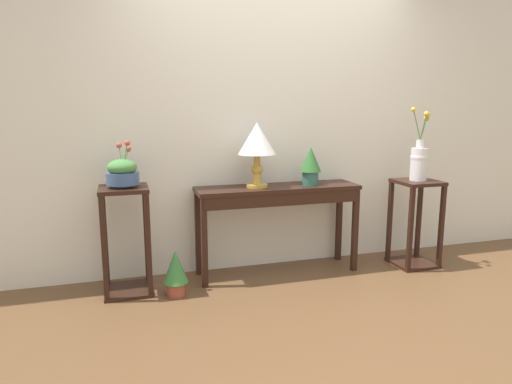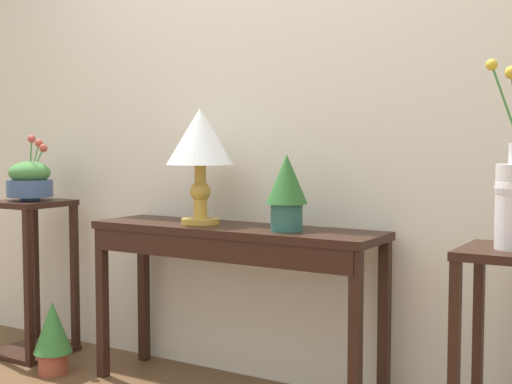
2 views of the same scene
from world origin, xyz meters
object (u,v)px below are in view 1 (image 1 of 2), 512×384
(potted_plant_on_console, at_px, (311,164))
(potted_plant_floor, at_px, (176,271))
(console_table, at_px, (279,199))
(pedestal_stand_left, at_px, (126,241))
(flower_vase_tall_right, at_px, (419,160))
(table_lamp, at_px, (257,142))
(pedestal_stand_right, at_px, (415,223))
(planter_bowl_wide_left, at_px, (123,172))

(potted_plant_on_console, xyz_separation_m, potted_plant_floor, (-1.19, -0.23, -0.75))
(console_table, bearing_deg, pedestal_stand_left, -177.74)
(potted_plant_on_console, bearing_deg, console_table, 179.97)
(potted_plant_on_console, bearing_deg, flower_vase_tall_right, -8.93)
(table_lamp, height_order, potted_plant_on_console, table_lamp)
(pedestal_stand_right, distance_m, potted_plant_floor, 2.16)
(console_table, distance_m, flower_vase_tall_right, 1.30)
(potted_plant_on_console, bearing_deg, planter_bowl_wide_left, -178.19)
(potted_plant_on_console, bearing_deg, pedestal_stand_left, -178.16)
(pedestal_stand_left, distance_m, potted_plant_floor, 0.45)
(console_table, height_order, potted_plant_floor, console_table)
(potted_plant_floor, bearing_deg, pedestal_stand_left, 153.09)
(table_lamp, distance_m, planter_bowl_wide_left, 1.09)
(table_lamp, height_order, pedestal_stand_left, table_lamp)
(console_table, distance_m, pedestal_stand_left, 1.27)
(pedestal_stand_left, relative_size, potted_plant_floor, 2.30)
(table_lamp, bearing_deg, pedestal_stand_left, -176.09)
(console_table, xyz_separation_m, flower_vase_tall_right, (1.25, -0.15, 0.31))
(potted_plant_on_console, relative_size, pedestal_stand_left, 0.39)
(pedestal_stand_left, bearing_deg, flower_vase_tall_right, -2.34)
(potted_plant_on_console, distance_m, planter_bowl_wide_left, 1.54)
(potted_plant_on_console, relative_size, pedestal_stand_right, 0.42)
(console_table, distance_m, pedestal_stand_right, 1.29)
(planter_bowl_wide_left, distance_m, potted_plant_floor, 0.84)
(planter_bowl_wide_left, bearing_deg, pedestal_stand_left, -124.86)
(planter_bowl_wide_left, height_order, flower_vase_tall_right, flower_vase_tall_right)
(planter_bowl_wide_left, bearing_deg, potted_plant_floor, -27.06)
(table_lamp, relative_size, potted_plant_floor, 1.47)
(console_table, bearing_deg, potted_plant_on_console, -0.03)
(potted_plant_floor, bearing_deg, table_lamp, 19.07)
(pedestal_stand_right, bearing_deg, planter_bowl_wide_left, 177.65)
(table_lamp, bearing_deg, console_table, -7.29)
(console_table, bearing_deg, planter_bowl_wide_left, -177.77)
(table_lamp, height_order, potted_plant_floor, table_lamp)
(planter_bowl_wide_left, bearing_deg, potted_plant_on_console, 1.81)
(table_lamp, height_order, pedestal_stand_right, table_lamp)
(table_lamp, distance_m, pedestal_stand_left, 1.29)
(console_table, relative_size, pedestal_stand_left, 1.67)
(flower_vase_tall_right, bearing_deg, potted_plant_on_console, 171.07)
(pedestal_stand_left, xyz_separation_m, flower_vase_tall_right, (2.50, -0.10, 0.55))
(pedestal_stand_left, bearing_deg, console_table, 2.26)
(pedestal_stand_left, relative_size, pedestal_stand_right, 1.06)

